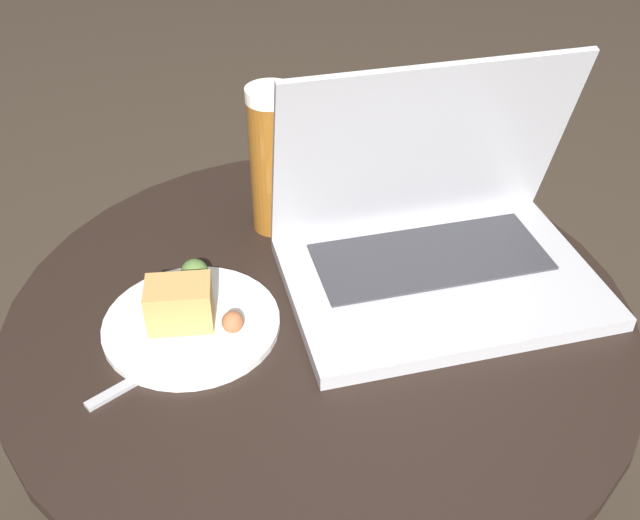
# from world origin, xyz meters

# --- Properties ---
(table) EXTENTS (0.74, 0.74, 0.49)m
(table) POSITION_xyz_m (0.00, 0.00, 0.39)
(table) COLOR black
(table) RESTS_ON ground_plane
(laptop) EXTENTS (0.43, 0.35, 0.27)m
(laptop) POSITION_xyz_m (0.14, 0.07, 0.54)
(laptop) COLOR #B2B2B7
(laptop) RESTS_ON table
(beer_glass) EXTENTS (0.06, 0.06, 0.20)m
(beer_glass) POSITION_xyz_m (-0.07, 0.17, 0.59)
(beer_glass) COLOR brown
(beer_glass) RESTS_ON table
(snack_plate) EXTENTS (0.20, 0.20, 0.06)m
(snack_plate) POSITION_xyz_m (-0.15, -0.03, 0.51)
(snack_plate) COLOR white
(snack_plate) RESTS_ON table
(fork) EXTENTS (0.15, 0.14, 0.01)m
(fork) POSITION_xyz_m (-0.16, -0.09, 0.49)
(fork) COLOR #B2B2B7
(fork) RESTS_ON table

